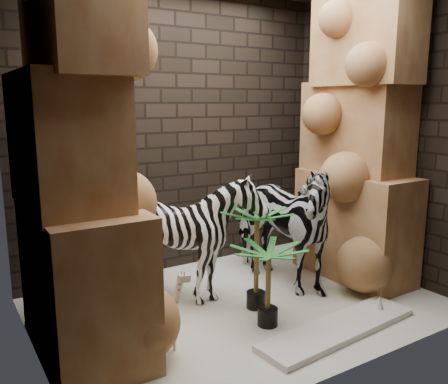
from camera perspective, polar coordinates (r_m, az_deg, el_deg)
floor at (r=4.38m, az=2.19°, el=-13.65°), size 3.50×3.50×0.00m
wall_back at (r=5.08m, az=-5.71°, el=7.25°), size 3.50×0.00×3.50m
wall_front at (r=3.05m, az=15.75°, el=4.46°), size 3.50×0.00×3.50m
wall_left at (r=3.34m, az=-23.35°, el=4.50°), size 0.00×3.00×3.00m
wall_right at (r=5.19m, az=18.63°, el=6.81°), size 0.00×3.00×3.00m
rock_pillar_left at (r=3.41m, az=-17.53°, el=5.00°), size 0.68×1.30×3.00m
rock_pillar_right at (r=4.94m, az=16.18°, el=6.77°), size 0.58×1.25×3.00m
zebra_right at (r=4.62m, az=6.50°, el=-2.55°), size 0.80×1.32×1.50m
zebra_left at (r=4.30m, az=-4.00°, el=-6.28°), size 0.99×1.22×1.10m
giraffe_toy at (r=3.54m, az=-7.47°, el=-14.63°), size 0.32×0.16×0.60m
palm_front at (r=4.18m, az=3.97°, el=-8.13°), size 0.36×0.36×0.92m
palm_back at (r=3.91m, az=5.40°, el=-11.26°), size 0.36×0.36×0.70m
surfboard at (r=4.03m, az=13.81°, el=-15.86°), size 1.54×0.49×0.05m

